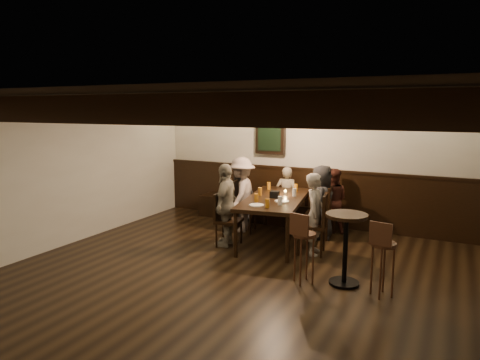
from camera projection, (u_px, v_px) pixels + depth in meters
The scene contains 27 objects.
room at pixel (271, 179), 7.58m from camera, with size 7.00×7.00×7.00m.
dining_table at pixel (275, 201), 7.43m from camera, with size 1.30×2.24×0.79m.
chair_left_near at pixel (243, 216), 8.14m from camera, with size 0.50×0.50×0.95m.
chair_left_far at pixel (228, 229), 7.29m from camera, with size 0.48×0.48×0.91m.
chair_right_near at pixel (319, 222), 7.72m from camera, with size 0.50×0.50×0.94m.
chair_right_far at pixel (313, 235), 6.87m from camera, with size 0.52×0.52×0.98m.
person_bench_left at pixel (241, 195), 8.56m from camera, with size 0.59×0.39×1.21m, color #27272A.
person_bench_centre at pixel (286, 197), 8.44m from camera, with size 0.44×0.29×1.19m, color gray.
person_bench_right at pixel (332, 200), 8.04m from camera, with size 0.59×0.46×1.22m, color #4E231A.
person_left_near at pixel (241, 194), 8.08m from camera, with size 0.92×0.53×1.42m, color gray.
person_left_far at pixel (226, 205), 7.23m from camera, with size 0.83×0.34×1.41m, color gray.
person_right_near at pixel (321, 202), 7.65m from camera, with size 0.65×0.42×1.33m, color #232325.
person_right_far at pixel (315, 214), 6.80m from camera, with size 0.48×0.31×1.31m, color gray.
pint_a at pixel (269, 186), 8.15m from camera, with size 0.07×0.07×0.14m, color #BF7219.
pint_b at pixel (296, 188), 7.95m from camera, with size 0.07×0.07×0.14m, color #BF7219.
pint_c at pixel (260, 191), 7.59m from camera, with size 0.07×0.07×0.14m, color #BF7219.
pint_d at pixel (294, 192), 7.51m from camera, with size 0.07×0.07×0.14m, color silver.
pint_e at pixel (256, 198), 7.05m from camera, with size 0.07×0.07×0.14m, color #BF7219.
pint_f at pixel (280, 201), 6.83m from camera, with size 0.07×0.07×0.14m, color silver.
pint_g at pixel (267, 203), 6.64m from camera, with size 0.07×0.07×0.14m, color #BF7219.
plate_near at pixel (257, 205), 6.80m from camera, with size 0.24×0.24×0.01m, color white.
plate_far at pixel (282, 201), 7.09m from camera, with size 0.24×0.24×0.01m, color white.
condiment_caddy at pixel (275, 195), 7.37m from camera, with size 0.15×0.10×0.12m, color black.
candle at pixel (285, 193), 7.67m from camera, with size 0.05×0.05×0.05m, color beige.
high_top_table at pixel (346, 238), 5.60m from camera, with size 0.54×0.54×0.97m.
bar_stool_left at pixel (304, 257), 5.69m from camera, with size 0.32×0.34×0.98m.
bar_stool_right at pixel (382, 268), 5.29m from camera, with size 0.31×0.33×0.98m.
Camera 1 is at (2.63, -4.70, 2.32)m, focal length 32.00 mm.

